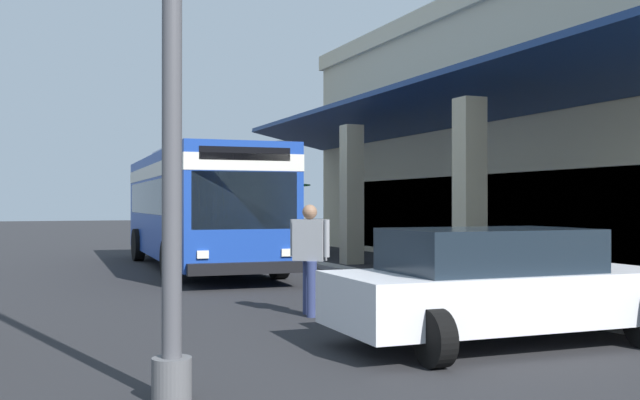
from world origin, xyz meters
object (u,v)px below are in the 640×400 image
(parked_sedan_white, at_px, (498,285))
(potted_palm, at_px, (290,232))
(pedestrian, at_px, (310,252))
(transit_bus, at_px, (197,201))

(parked_sedan_white, height_order, potted_palm, potted_palm)
(parked_sedan_white, bearing_deg, pedestrian, -156.75)
(parked_sedan_white, xyz_separation_m, potted_palm, (-17.15, 3.39, 0.01))
(parked_sedan_white, xyz_separation_m, pedestrian, (-3.13, -1.35, 0.25))
(parked_sedan_white, relative_size, pedestrian, 2.51)
(transit_bus, height_order, potted_palm, transit_bus)
(transit_bus, relative_size, potted_palm, 4.50)
(transit_bus, distance_m, parked_sedan_white, 12.59)
(pedestrian, height_order, potted_palm, potted_palm)
(transit_bus, distance_m, potted_palm, 6.52)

